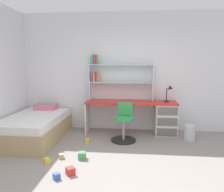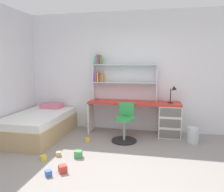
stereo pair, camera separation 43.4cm
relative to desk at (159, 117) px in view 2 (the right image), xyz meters
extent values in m
cube|color=gray|center=(-0.70, -2.14, -0.43)|extent=(5.93, 5.85, 0.02)
cube|color=silver|center=(-0.70, 0.32, 0.97)|extent=(5.93, 0.06, 2.79)
cube|color=red|center=(-0.56, 0.00, 0.30)|extent=(2.07, 0.54, 0.04)
cube|color=silver|center=(0.23, 0.00, -0.07)|extent=(0.48, 0.51, 0.71)
cube|color=silver|center=(-1.58, 0.00, -0.07)|extent=(0.03, 0.48, 0.71)
cube|color=#64625E|center=(0.23, -0.26, -0.31)|extent=(0.43, 0.01, 0.18)
cube|color=#64625E|center=(0.23, -0.26, -0.07)|extent=(0.43, 0.01, 0.18)
cube|color=#64625E|center=(0.23, -0.26, 0.16)|extent=(0.43, 0.01, 0.18)
cube|color=silver|center=(-1.53, 0.15, 0.75)|extent=(0.02, 0.22, 0.86)
cube|color=silver|center=(-0.07, 0.15, 0.75)|extent=(0.02, 0.22, 0.86)
cube|color=silver|center=(-0.80, 0.15, 0.74)|extent=(1.45, 0.22, 0.02)
cube|color=silver|center=(-0.80, 0.15, 1.15)|extent=(1.45, 0.22, 0.02)
cube|color=purple|center=(-1.48, 0.15, 0.86)|extent=(0.04, 0.18, 0.22)
cube|color=gold|center=(-1.43, 0.15, 0.86)|extent=(0.04, 0.19, 0.21)
cube|color=red|center=(-1.39, 0.15, 0.83)|extent=(0.02, 0.15, 0.16)
cube|color=purple|center=(-1.36, 0.15, 0.86)|extent=(0.03, 0.19, 0.22)
cube|color=gold|center=(-1.33, 0.15, 0.86)|extent=(0.02, 0.15, 0.22)
cube|color=#4CA559|center=(-1.49, 0.15, 1.25)|extent=(0.03, 0.14, 0.19)
cube|color=#338CBF|center=(-1.45, 0.15, 1.27)|extent=(0.03, 0.15, 0.22)
cube|color=red|center=(-1.40, 0.15, 1.27)|extent=(0.04, 0.20, 0.21)
cube|color=#4CA559|center=(-1.36, 0.15, 1.27)|extent=(0.02, 0.12, 0.21)
cylinder|color=black|center=(0.24, 0.02, 0.33)|extent=(0.12, 0.12, 0.02)
cylinder|color=black|center=(0.24, 0.02, 0.49)|extent=(0.02, 0.02, 0.30)
cone|color=black|center=(0.32, -0.03, 0.64)|extent=(0.12, 0.11, 0.13)
cylinder|color=black|center=(-0.70, -0.55, -0.41)|extent=(0.52, 0.52, 0.03)
cylinder|color=#A5A8AD|center=(-0.70, -0.55, -0.20)|extent=(0.05, 0.05, 0.45)
cylinder|color=green|center=(-0.70, -0.55, 0.05)|extent=(0.40, 0.40, 0.05)
cube|color=green|center=(-0.68, -0.37, 0.23)|extent=(0.32, 0.07, 0.28)
cube|color=tan|center=(-2.59, -0.64, -0.24)|extent=(1.11, 1.82, 0.37)
cube|color=white|center=(-2.59, -0.64, 0.02)|extent=(1.05, 1.76, 0.14)
cube|color=#D8728C|center=(-2.59, 0.02, 0.15)|extent=(0.50, 0.32, 0.12)
cylinder|color=silver|center=(0.69, -0.37, -0.27)|extent=(0.23, 0.23, 0.32)
cube|color=#3860B7|center=(-1.56, -2.19, -0.38)|extent=(0.12, 0.12, 0.09)
cube|color=#479E51|center=(-1.36, -1.51, -0.36)|extent=(0.13, 0.13, 0.12)
cube|color=red|center=(-1.40, -2.05, -0.37)|extent=(0.16, 0.16, 0.11)
cube|color=gold|center=(-1.43, -0.75, -0.38)|extent=(0.10, 0.10, 0.09)
cube|color=tan|center=(-1.71, -1.52, -0.39)|extent=(0.10, 0.10, 0.08)
cube|color=gold|center=(-1.89, -1.73, -0.38)|extent=(0.12, 0.12, 0.09)
camera|label=1|loc=(-0.50, -4.99, 1.18)|focal=35.41mm
camera|label=2|loc=(-0.07, -4.92, 1.18)|focal=35.41mm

